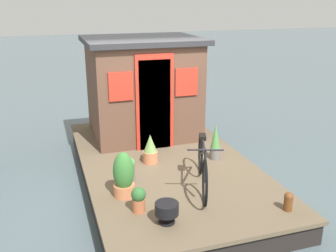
# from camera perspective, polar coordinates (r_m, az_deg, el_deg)

# --- Properties ---
(ground_plane) EXTENTS (60.00, 60.00, 0.00)m
(ground_plane) POSITION_cam_1_polar(r_m,az_deg,el_deg) (7.10, -0.50, -7.85)
(ground_plane) COLOR #4C5B60
(houseboat_deck) EXTENTS (5.13, 2.86, 0.39)m
(houseboat_deck) POSITION_cam_1_polar(r_m,az_deg,el_deg) (7.02, -0.51, -6.43)
(houseboat_deck) COLOR brown
(houseboat_deck) RESTS_ON ground_plane
(houseboat_cabin) EXTENTS (1.90, 2.27, 2.01)m
(houseboat_cabin) POSITION_cam_1_polar(r_m,az_deg,el_deg) (7.96, -3.69, 5.72)
(houseboat_cabin) COLOR brown
(houseboat_cabin) RESTS_ON houseboat_deck
(bicycle) EXTENTS (1.60, 0.67, 0.80)m
(bicycle) POSITION_cam_1_polar(r_m,az_deg,el_deg) (5.86, 5.10, -5.70)
(bicycle) COLOR black
(bicycle) RESTS_ON houseboat_deck
(potted_plant_basil) EXTENTS (0.20, 0.20, 0.36)m
(potted_plant_basil) POSITION_cam_1_polar(r_m,az_deg,el_deg) (5.30, -4.34, -10.65)
(potted_plant_basil) COLOR #B2603D
(potted_plant_basil) RESTS_ON houseboat_deck
(potted_plant_thyme) EXTENTS (0.18, 0.18, 0.38)m
(potted_plant_thyme) POSITION_cam_1_polar(r_m,az_deg,el_deg) (6.16, -5.66, -6.27)
(potted_plant_thyme) COLOR slate
(potted_plant_thyme) RESTS_ON houseboat_deck
(potted_plant_mint) EXTENTS (0.31, 0.31, 0.68)m
(potted_plant_mint) POSITION_cam_1_polar(r_m,az_deg,el_deg) (5.65, -6.53, -7.32)
(potted_plant_mint) COLOR #C6754C
(potted_plant_mint) RESTS_ON houseboat_deck
(potted_plant_geranium) EXTENTS (0.26, 0.26, 0.51)m
(potted_plant_geranium) POSITION_cam_1_polar(r_m,az_deg,el_deg) (6.75, -2.61, -3.47)
(potted_plant_geranium) COLOR #C6754C
(potted_plant_geranium) RESTS_ON houseboat_deck
(potted_plant_succulent) EXTENTS (0.19, 0.19, 0.65)m
(potted_plant_succulent) POSITION_cam_1_polar(r_m,az_deg,el_deg) (6.93, 6.98, -2.44)
(potted_plant_succulent) COLOR slate
(potted_plant_succulent) RESTS_ON houseboat_deck
(charcoal_grill) EXTENTS (0.31, 0.31, 0.28)m
(charcoal_grill) POSITION_cam_1_polar(r_m,az_deg,el_deg) (5.04, -0.19, -12.18)
(charcoal_grill) COLOR black
(charcoal_grill) RESTS_ON houseboat_deck
(mooring_bollard) EXTENTS (0.13, 0.13, 0.27)m
(mooring_bollard) POSITION_cam_1_polar(r_m,az_deg,el_deg) (5.58, 17.27, -10.44)
(mooring_bollard) COLOR brown
(mooring_bollard) RESTS_ON houseboat_deck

